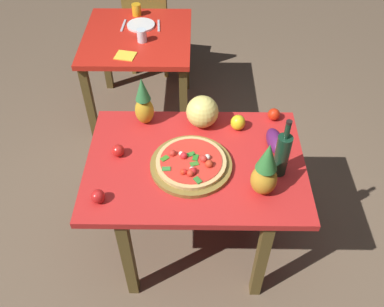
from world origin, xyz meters
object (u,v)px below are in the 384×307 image
object	(u,v)px
pizza	(192,162)
pizza_board	(192,165)
eggplant	(276,141)
tomato_near_board	(99,196)
knife_utensil	(159,26)
dining_chair	(150,26)
wine_bottle	(283,154)
display_table	(196,173)
napkin_folded	(126,56)
tomato_beside_pepper	(119,151)
dinner_plate	(141,25)
background_table	(139,49)
pineapple_right	(266,171)
melon	(203,112)
pineapple_left	(144,103)
bell_pepper	(239,123)
tomato_at_corner	(275,114)
drinking_glass_juice	(137,10)
fork_utensil	(124,25)
drinking_glass_water	(142,36)

from	to	relation	value
pizza	pizza_board	bearing A→B (deg)	103.54
pizza	eggplant	size ratio (longest dim) A/B	1.88
tomato_near_board	knife_utensil	distance (m)	1.75
dining_chair	wine_bottle	size ratio (longest dim) A/B	2.38
display_table	dining_chair	world-z (taller)	dining_chair
display_table	napkin_folded	distance (m)	1.16
tomato_beside_pepper	dinner_plate	bearing A→B (deg)	90.70
napkin_folded	background_table	bearing A→B (deg)	80.08
pineapple_right	wine_bottle	bearing A→B (deg)	51.81
display_table	knife_utensil	bearing A→B (deg)	101.60
display_table	melon	world-z (taller)	melon
pineapple_left	knife_utensil	distance (m)	1.15
bell_pepper	eggplant	size ratio (longest dim) A/B	0.47
tomato_at_corner	wine_bottle	bearing A→B (deg)	-93.45
dinner_plate	knife_utensil	xyz separation A→B (m)	(0.14, 0.00, -0.00)
display_table	dinner_plate	size ratio (longest dim) A/B	5.41
tomato_at_corner	pizza	bearing A→B (deg)	-140.61
wine_bottle	tomato_at_corner	bearing A→B (deg)	86.55
melon	bell_pepper	distance (m)	0.22
pizza	tomato_beside_pepper	xyz separation A→B (m)	(-0.40, 0.09, -0.01)
wine_bottle	tomato_at_corner	xyz separation A→B (m)	(0.03, 0.43, -0.10)
display_table	tomato_near_board	size ratio (longest dim) A/B	16.57
display_table	wine_bottle	size ratio (longest dim) A/B	3.34
drinking_glass_juice	knife_utensil	size ratio (longest dim) A/B	0.52
pizza	dinner_plate	world-z (taller)	pizza
dinner_plate	napkin_folded	world-z (taller)	dinner_plate
fork_utensil	knife_utensil	world-z (taller)	same
eggplant	pizza_board	bearing A→B (deg)	-161.73
pizza_board	wine_bottle	distance (m)	0.48
display_table	knife_utensil	xyz separation A→B (m)	(-0.30, 1.47, 0.10)
drinking_glass_water	background_table	bearing A→B (deg)	118.81
tomato_at_corner	knife_utensil	bearing A→B (deg)	124.64
napkin_folded	tomato_beside_pepper	bearing A→B (deg)	-84.94
pineapple_left	dinner_plate	world-z (taller)	pineapple_left
drinking_glass_water	pineapple_left	bearing A→B (deg)	-83.29
melon	dinner_plate	world-z (taller)	melon
bell_pepper	drinking_glass_juice	world-z (taller)	drinking_glass_juice
eggplant	pineapple_left	bearing A→B (deg)	164.32
display_table	dining_chair	bearing A→B (deg)	102.50
background_table	tomato_at_corner	size ratio (longest dim) A/B	11.85
background_table	tomato_beside_pepper	size ratio (longest dim) A/B	12.48
tomato_near_board	tomato_at_corner	xyz separation A→B (m)	(0.95, 0.63, 0.00)
background_table	eggplant	world-z (taller)	eggplant
dining_chair	napkin_folded	xyz separation A→B (m)	(-0.07, -0.95, 0.28)
dining_chair	melon	size ratio (longest dim) A/B	4.50
pizza	napkin_folded	xyz separation A→B (m)	(-0.49, 1.08, -0.04)
drinking_glass_juice	dinner_plate	size ratio (longest dim) A/B	0.42
pineapple_right	tomato_beside_pepper	distance (m)	0.81
pizza	wine_bottle	xyz separation A→B (m)	(0.46, -0.03, 0.09)
pineapple_left	bell_pepper	bearing A→B (deg)	-5.27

